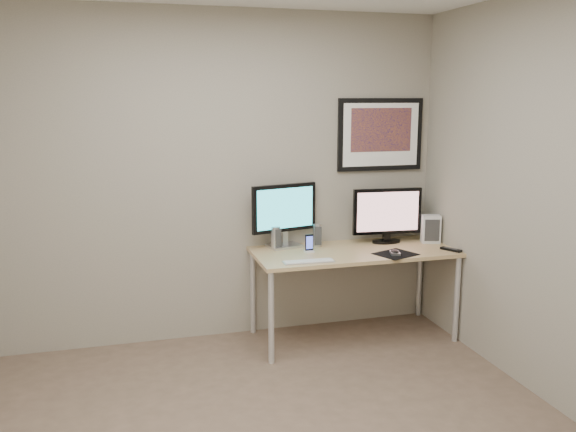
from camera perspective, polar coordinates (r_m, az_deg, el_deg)
name	(u,v)px	position (r m, az deg, el deg)	size (l,w,h in m)	color
room	(255,146)	(3.59, -3.10, 6.51)	(3.60, 3.60, 3.60)	white
desk	(354,258)	(4.90, 6.16, -3.93)	(1.60, 0.70, 0.73)	#9D854C
framed_art	(380,134)	(5.19, 8.63, 7.56)	(0.75, 0.04, 0.60)	black
monitor_large	(284,213)	(4.90, -0.35, 0.32)	(0.56, 0.24, 0.51)	#B7B7BD
monitor_tv	(387,214)	(5.12, 9.26, 0.19)	(0.59, 0.15, 0.46)	black
speaker_left	(275,238)	(4.87, -1.18, -2.06)	(0.07, 0.07, 0.19)	#B7B7BD
speaker_right	(318,235)	(4.98, 2.78, -1.79)	(0.07, 0.07, 0.18)	#B7B7BD
phone_dock	(309,243)	(4.77, 2.00, -2.58)	(0.07, 0.07, 0.15)	black
keyboard	(309,261)	(4.51, 1.96, -4.27)	(0.38, 0.10, 0.01)	#B8B8BD
mousepad	(396,254)	(4.80, 10.03, -3.53)	(0.28, 0.25, 0.00)	black
mouse	(395,252)	(4.78, 9.98, -3.33)	(0.06, 0.11, 0.04)	black
remote	(451,249)	(5.01, 15.01, -3.03)	(0.05, 0.18, 0.02)	black
fan_unit	(431,229)	(5.23, 13.20, -1.18)	(0.15, 0.11, 0.23)	silver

